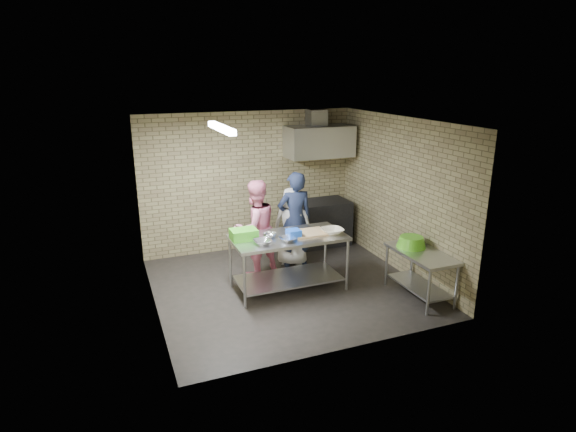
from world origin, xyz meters
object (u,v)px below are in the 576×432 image
object	(u,v)px
green_crate	(244,234)
bottle_green	(335,143)
blue_tub	(294,234)
woman_pink	(255,228)
side_counter	(420,274)
stove	(319,223)
man_navy	(295,220)
bottle_red	(317,144)
green_basin	(411,242)
prep_table	(288,262)
woman_white	(292,226)

from	to	relation	value
green_crate	bottle_green	bearing A→B (deg)	36.38
blue_tub	woman_pink	size ratio (longest dim) A/B	0.12
blue_tub	bottle_green	xyz separation A→B (m)	(1.75, 2.06, 1.04)
green_crate	bottle_green	world-z (taller)	bottle_green
side_counter	woman_pink	world-z (taller)	woman_pink
stove	bottle_green	bearing A→B (deg)	28.07
blue_tub	man_navy	bearing A→B (deg)	66.61
blue_tub	bottle_red	bearing A→B (deg)	56.78
green_basin	woman_pink	xyz separation A→B (m)	(-2.08, 1.56, 0.00)
bottle_red	blue_tub	bearing A→B (deg)	-123.22
prep_table	blue_tub	world-z (taller)	blue_tub
side_counter	green_basin	xyz separation A→B (m)	(-0.02, 0.25, 0.46)
prep_table	blue_tub	distance (m)	0.53
prep_table	side_counter	distance (m)	2.07
stove	bottle_red	bearing A→B (deg)	78.23
green_basin	woman_white	size ratio (longest dim) A/B	0.32
man_navy	side_counter	bearing A→B (deg)	129.24
prep_table	bottle_red	distance (m)	2.88
bottle_red	green_basin	bearing A→B (deg)	-82.10
green_crate	bottle_green	xyz separation A→B (m)	(2.50, 1.84, 1.03)
blue_tub	bottle_red	size ratio (longest dim) A/B	1.12
woman_pink	prep_table	bearing A→B (deg)	96.30
stove	bottle_red	xyz separation A→B (m)	(0.05, 0.24, 1.58)
bottle_green	woman_white	world-z (taller)	bottle_green
bottle_red	woman_white	size ratio (longest dim) A/B	0.12
woman_white	prep_table	bearing A→B (deg)	91.90
stove	man_navy	bearing A→B (deg)	-135.67
bottle_green	woman_pink	size ratio (longest dim) A/B	0.09
prep_table	side_counter	xyz separation A→B (m)	(1.80, -1.03, -0.08)
side_counter	woman_pink	size ratio (longest dim) A/B	0.72
man_navy	prep_table	bearing A→B (deg)	65.41
green_crate	woman_pink	xyz separation A→B (m)	(0.40, 0.66, -0.15)
stove	blue_tub	bearing A→B (deg)	-125.52
side_counter	bottle_red	bearing A→B (deg)	97.62
woman_pink	green_basin	bearing A→B (deg)	128.37
prep_table	bottle_green	bearing A→B (deg)	47.46
prep_table	bottle_red	world-z (taller)	bottle_red
man_navy	stove	bearing A→B (deg)	-131.82
blue_tub	woman_pink	world-z (taller)	woman_pink
green_crate	woman_pink	size ratio (longest dim) A/B	0.24
man_navy	woman_white	bearing A→B (deg)	-80.20
green_crate	bottle_green	size ratio (longest dim) A/B	2.68
green_basin	woman_pink	distance (m)	2.60
green_crate	bottle_red	bearing A→B (deg)	41.25
side_counter	bottle_green	distance (m)	3.41
prep_table	stove	distance (m)	2.19
bottle_red	woman_pink	xyz separation A→B (m)	(-1.70, -1.18, -1.19)
man_navy	woman_pink	xyz separation A→B (m)	(-0.77, -0.07, -0.04)
side_counter	blue_tub	distance (m)	2.07
green_basin	woman_white	distance (m)	2.18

